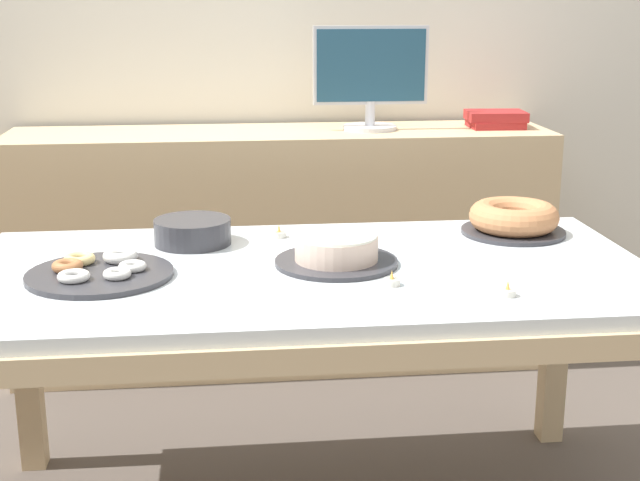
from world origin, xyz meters
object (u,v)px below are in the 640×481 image
(cake_golden_bundt, at_px, (514,219))
(tealight_near_front, at_px, (507,292))
(computer_monitor, at_px, (371,78))
(tealight_centre, at_px, (392,281))
(tealight_right_edge, at_px, (279,234))
(cake_chocolate_round, at_px, (336,251))
(pastry_platter, at_px, (99,271))
(book_stack, at_px, (496,119))
(plate_stack, at_px, (193,232))

(cake_golden_bundt, xyz_separation_m, tealight_near_front, (-0.19, -0.54, -0.03))
(cake_golden_bundt, bearing_deg, computer_monitor, 107.41)
(tealight_near_front, height_order, tealight_centre, same)
(tealight_right_edge, bearing_deg, cake_chocolate_round, -65.40)
(computer_monitor, relative_size, cake_golden_bundt, 1.44)
(cake_golden_bundt, xyz_separation_m, pastry_platter, (-1.13, -0.28, -0.03))
(cake_chocolate_round, relative_size, tealight_right_edge, 7.83)
(book_stack, xyz_separation_m, cake_golden_bundt, (-0.21, -0.88, -0.17))
(computer_monitor, relative_size, pastry_platter, 1.20)
(cake_golden_bundt, bearing_deg, plate_stack, -179.31)
(pastry_platter, height_order, tealight_near_front, pastry_platter)
(computer_monitor, xyz_separation_m, pastry_platter, (-0.85, -1.16, -0.36))
(computer_monitor, xyz_separation_m, cake_golden_bundt, (0.27, -0.87, -0.33))
(computer_monitor, xyz_separation_m, cake_chocolate_round, (-0.27, -1.12, -0.33))
(cake_golden_bundt, xyz_separation_m, plate_stack, (-0.91, -0.01, -0.01))
(cake_chocolate_round, distance_m, cake_golden_bundt, 0.60)
(cake_chocolate_round, xyz_separation_m, pastry_platter, (-0.59, -0.04, -0.02))
(pastry_platter, xyz_separation_m, tealight_near_front, (0.94, -0.25, -0.00))
(pastry_platter, distance_m, plate_stack, 0.35)
(book_stack, bearing_deg, tealight_right_edge, -136.13)
(cake_chocolate_round, relative_size, plate_stack, 1.49)
(computer_monitor, xyz_separation_m, plate_stack, (-0.64, -0.89, -0.33))
(cake_golden_bundt, bearing_deg, tealight_centre, -135.23)
(cake_chocolate_round, relative_size, pastry_platter, 0.88)
(cake_chocolate_round, bearing_deg, tealight_near_front, -39.35)
(book_stack, xyz_separation_m, pastry_platter, (-1.33, -1.16, -0.20))
(plate_stack, bearing_deg, book_stack, 38.45)
(cake_chocolate_round, xyz_separation_m, tealight_near_front, (0.35, -0.29, -0.02))
(tealight_centre, bearing_deg, cake_chocolate_round, 120.12)
(cake_golden_bundt, height_order, tealight_centre, cake_golden_bundt)
(tealight_near_front, bearing_deg, tealight_right_edge, 130.25)
(cake_golden_bundt, distance_m, tealight_near_front, 0.57)
(plate_stack, height_order, tealight_centre, plate_stack)
(computer_monitor, distance_m, tealight_near_front, 1.46)
(cake_chocolate_round, bearing_deg, plate_stack, 147.38)
(pastry_platter, bearing_deg, tealight_centre, -12.01)
(tealight_near_front, bearing_deg, book_stack, 74.36)
(cake_golden_bundt, bearing_deg, pastry_platter, -165.86)
(book_stack, relative_size, pastry_platter, 0.64)
(computer_monitor, xyz_separation_m, book_stack, (0.48, 0.00, -0.16))
(book_stack, distance_m, pastry_platter, 1.78)
(pastry_platter, relative_size, tealight_near_front, 8.85)
(pastry_platter, bearing_deg, cake_chocolate_round, 3.73)
(book_stack, distance_m, tealight_right_edge, 1.23)
(computer_monitor, relative_size, book_stack, 1.86)
(plate_stack, bearing_deg, tealight_near_front, -36.07)
(pastry_platter, bearing_deg, plate_stack, 51.40)
(tealight_centre, bearing_deg, book_stack, 63.85)
(plate_stack, distance_m, tealight_right_edge, 0.24)
(computer_monitor, bearing_deg, tealight_near_front, -86.53)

